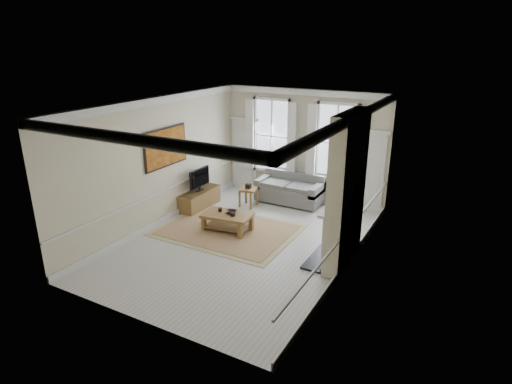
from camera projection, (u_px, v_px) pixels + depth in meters
The scene contains 23 objects.
floor at pixel (244, 242), 10.59m from camera, with size 7.20×7.20×0.00m, color #B7B5AD.
ceiling at pixel (243, 104), 9.45m from camera, with size 7.20×7.20×0.00m, color white.
back_wall at pixel (303, 146), 13.00m from camera, with size 5.20×5.20×0.00m, color beige.
left_wall at pixel (158, 163), 11.20m from camera, with size 7.20×7.20×0.00m, color beige.
right_wall at pixel (352, 195), 8.85m from camera, with size 7.20×7.20×0.00m, color beige.
window_left at pixel (272, 136), 13.36m from camera, with size 1.26×0.20×2.20m, color #B2BCC6, non-canonical shape.
window_right at pixel (336, 143), 12.41m from camera, with size 1.26×0.20×2.20m, color #B2BCC6, non-canonical shape.
door_left at pixel (245, 155), 14.08m from camera, with size 0.90×0.08×2.30m, color silver.
door_right at pixel (368, 173), 12.22m from camera, with size 0.90×0.08×2.30m, color silver.
painting at pixel (166, 147), 11.31m from camera, with size 0.05×1.66×1.06m, color #B7851F.
chimney_breast at pixel (347, 191), 9.09m from camera, with size 0.35×1.70×3.38m, color beige.
hearth at pixel (324, 256), 9.85m from camera, with size 0.55×1.50×0.05m, color black.
fireplace at pixel (334, 230), 9.52m from camera, with size 0.21×1.45×1.33m.
mirror at pixel (338, 174), 9.07m from camera, with size 0.06×1.26×1.06m, color gold.
sofa at pixel (290, 191), 13.11m from camera, with size 1.98×0.97×0.89m.
side_table at pixel (248, 192), 12.75m from camera, with size 0.57×0.57×0.56m.
rug at pixel (228, 230), 11.24m from camera, with size 3.50×2.60×0.02m, color #8E6A49.
coffee_table at pixel (227, 217), 11.11m from camera, with size 1.35×0.90×0.47m.
ceramic_pot_a at pixel (220, 210), 11.22m from camera, with size 0.10×0.10×0.10m, color black.
ceramic_pot_b at pixel (233, 214), 10.94m from camera, with size 0.13×0.13×0.09m, color black.
bowl at pixel (231, 212), 11.13m from camera, with size 0.28×0.28×0.07m, color black.
tv_stand at pixel (200, 199), 12.72m from camera, with size 0.48×1.49×0.53m, color brown.
tv at pixel (200, 178), 12.48m from camera, with size 0.08×0.90×0.68m.
Camera 1 is at (4.85, -8.24, 4.74)m, focal length 30.00 mm.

